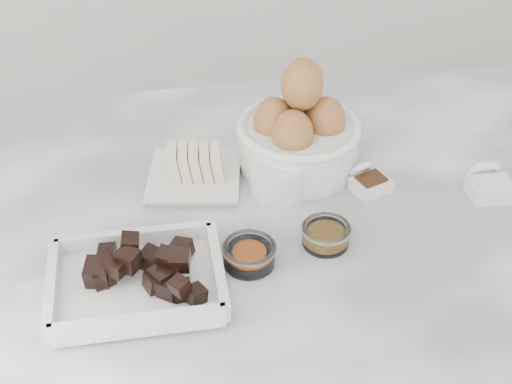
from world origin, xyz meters
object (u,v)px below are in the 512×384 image
(zest_bowl, at_px, (249,254))
(vanilla_spoon, at_px, (368,180))
(sugar_ramekin, at_px, (279,175))
(chocolate_dish, at_px, (136,277))
(salt_spoon, at_px, (489,184))
(egg_bowl, at_px, (299,133))
(butter_plate, at_px, (192,171))
(honey_bowl, at_px, (326,235))

(zest_bowl, bearing_deg, vanilla_spoon, 35.00)
(sugar_ramekin, bearing_deg, vanilla_spoon, -5.44)
(chocolate_dish, xyz_separation_m, salt_spoon, (0.50, 0.13, -0.01))
(sugar_ramekin, xyz_separation_m, egg_bowl, (0.04, 0.06, 0.03))
(sugar_ramekin, distance_m, egg_bowl, 0.08)
(vanilla_spoon, height_order, salt_spoon, salt_spoon)
(chocolate_dish, distance_m, salt_spoon, 0.51)
(chocolate_dish, bearing_deg, egg_bowl, 44.10)
(chocolate_dish, height_order, butter_plate, same)
(chocolate_dish, height_order, egg_bowl, egg_bowl)
(salt_spoon, bearing_deg, honey_bowl, -163.73)
(sugar_ramekin, bearing_deg, honey_bowl, -71.03)
(sugar_ramekin, height_order, zest_bowl, sugar_ramekin)
(zest_bowl, height_order, vanilla_spoon, vanilla_spoon)
(butter_plate, height_order, vanilla_spoon, butter_plate)
(honey_bowl, bearing_deg, egg_bowl, 90.83)
(chocolate_dish, distance_m, vanilla_spoon, 0.37)
(butter_plate, height_order, sugar_ramekin, butter_plate)
(sugar_ramekin, distance_m, salt_spoon, 0.30)
(honey_bowl, xyz_separation_m, zest_bowl, (-0.10, -0.02, 0.00))
(butter_plate, relative_size, salt_spoon, 1.97)
(butter_plate, xyz_separation_m, salt_spoon, (0.41, -0.08, -0.00))
(honey_bowl, height_order, vanilla_spoon, vanilla_spoon)
(salt_spoon, bearing_deg, butter_plate, 168.48)
(honey_bowl, distance_m, zest_bowl, 0.11)
(chocolate_dish, distance_m, butter_plate, 0.23)
(zest_bowl, distance_m, vanilla_spoon, 0.23)
(chocolate_dish, relative_size, sugar_ramekin, 2.54)
(butter_plate, height_order, egg_bowl, egg_bowl)
(chocolate_dish, relative_size, egg_bowl, 1.16)
(sugar_ramekin, xyz_separation_m, salt_spoon, (0.29, -0.05, -0.01))
(egg_bowl, height_order, salt_spoon, egg_bowl)
(egg_bowl, bearing_deg, chocolate_dish, -135.90)
(egg_bowl, xyz_separation_m, salt_spoon, (0.26, -0.11, -0.04))
(butter_plate, relative_size, honey_bowl, 2.29)
(butter_plate, xyz_separation_m, honey_bowl, (0.16, -0.16, -0.01))
(egg_bowl, distance_m, salt_spoon, 0.28)
(sugar_ramekin, distance_m, vanilla_spoon, 0.13)
(chocolate_dish, xyz_separation_m, sugar_ramekin, (0.20, 0.17, 0.00))
(honey_bowl, xyz_separation_m, vanilla_spoon, (0.09, 0.11, -0.00))
(chocolate_dish, xyz_separation_m, butter_plate, (0.08, 0.21, -0.00))
(sugar_ramekin, relative_size, salt_spoon, 1.11)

